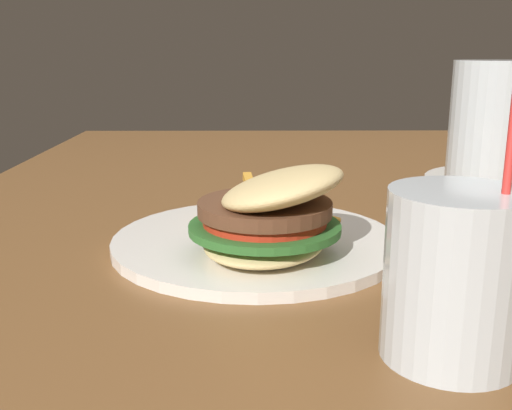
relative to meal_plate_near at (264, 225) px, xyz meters
The scene contains 5 objects.
dining_table 0.21m from the meal_plate_near, 97.43° to the left, with size 1.69×1.16×0.78m.
meal_plate_near is the anchor object (origin of this frame).
beer_glass 0.27m from the meal_plate_near, 113.37° to the left, with size 0.09×0.09×0.17m.
juice_glass 0.22m from the meal_plate_near, 30.22° to the left, with size 0.08×0.08×0.19m.
spoon 0.15m from the meal_plate_near, 76.08° to the left, with size 0.19×0.11×0.02m.
Camera 1 is at (0.55, -0.20, 0.96)m, focal length 42.00 mm.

